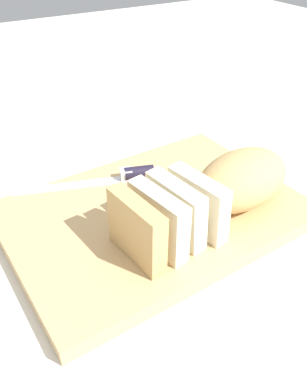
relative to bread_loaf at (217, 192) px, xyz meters
The scene contains 6 objects.
ground_plane 0.12m from the bread_loaf, 42.12° to the right, with size 3.00×3.00×0.00m, color silver.
cutting_board 0.11m from the bread_loaf, 42.12° to the right, with size 0.45×0.32×0.03m, color tan.
bread_loaf is the anchor object (origin of this frame).
bread_knife 0.18m from the bread_loaf, 63.51° to the right, with size 0.23×0.10×0.02m.
crumb_near_knife 0.08m from the bread_loaf, 69.20° to the right, with size 0.01×0.01×0.01m, color tan.
crumb_near_loaf 0.12m from the bread_loaf, 86.17° to the right, with size 0.01×0.01×0.01m, color tan.
Camera 1 is at (0.26, 0.44, 0.42)m, focal length 38.08 mm.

